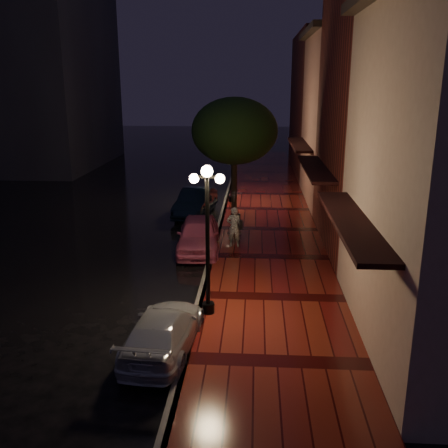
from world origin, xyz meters
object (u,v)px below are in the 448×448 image
at_px(streetlamp_near, 207,232).
at_px(street_tree, 235,133).
at_px(pink_car, 199,234).
at_px(silver_car, 163,331).
at_px(streetlamp_far, 232,158).
at_px(navy_car, 196,202).
at_px(woman_with_umbrella, 234,210).
at_px(parking_meter, 239,225).

relative_size(streetlamp_near, street_tree, 0.74).
xyz_separation_m(pink_car, silver_car, (-0.00, -7.85, -0.14)).
height_order(streetlamp_far, pink_car, streetlamp_far).
xyz_separation_m(navy_car, woman_with_umbrella, (2.21, -5.35, 0.99)).
relative_size(navy_car, parking_meter, 3.25).
xyz_separation_m(streetlamp_near, navy_car, (-1.74, 11.46, -1.91)).
bearing_deg(pink_car, woman_with_umbrella, 4.62).
bearing_deg(streetlamp_far, street_tree, -85.09).
distance_m(streetlamp_near, pink_car, 6.28).
distance_m(streetlamp_far, parking_meter, 7.71).
bearing_deg(street_tree, streetlamp_near, -91.35).
bearing_deg(streetlamp_far, pink_car, -96.69).
distance_m(streetlamp_near, navy_car, 11.75).
height_order(pink_car, woman_with_umbrella, woman_with_umbrella).
bearing_deg(woman_with_umbrella, street_tree, -87.72).
relative_size(streetlamp_near, silver_car, 1.12).
bearing_deg(street_tree, silver_car, -95.34).
bearing_deg(parking_meter, pink_car, -164.26).
bearing_deg(streetlamp_near, parking_meter, 84.29).
distance_m(streetlamp_far, silver_car, 16.10).
bearing_deg(woman_with_umbrella, streetlamp_near, 85.30).
distance_m(streetlamp_near, silver_car, 2.98).
xyz_separation_m(silver_car, woman_with_umbrella, (1.43, 8.06, 1.12)).
distance_m(navy_car, woman_with_umbrella, 5.87).
bearing_deg(streetlamp_near, silver_car, -116.02).
xyz_separation_m(streetlamp_near, streetlamp_far, (0.00, 14.00, 0.00)).
bearing_deg(street_tree, parking_meter, -85.02).
relative_size(streetlamp_near, pink_car, 1.05).
bearing_deg(woman_with_umbrella, silver_car, 79.72).
xyz_separation_m(woman_with_umbrella, parking_meter, (0.17, 0.38, -0.74)).
height_order(streetlamp_near, pink_car, streetlamp_near).
distance_m(pink_car, woman_with_umbrella, 1.74).
bearing_deg(streetlamp_far, navy_car, -124.44).
bearing_deg(navy_car, woman_with_umbrella, -60.15).
bearing_deg(streetlamp_near, woman_with_umbrella, 85.56).
bearing_deg(parking_meter, silver_car, -105.31).
bearing_deg(pink_car, streetlamp_far, 79.48).
bearing_deg(street_tree, navy_car, 166.72).
bearing_deg(streetlamp_far, parking_meter, -85.05).
xyz_separation_m(street_tree, silver_car, (-1.21, -12.94, -3.69)).
bearing_deg(pink_car, street_tree, 72.81).
distance_m(navy_car, silver_car, 13.43).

